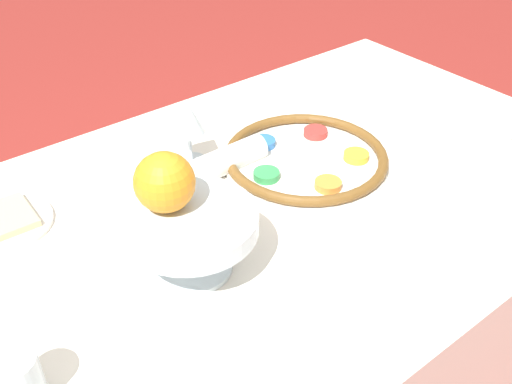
{
  "coord_description": "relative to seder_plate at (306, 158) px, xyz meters",
  "views": [
    {
      "loc": [
        0.51,
        0.67,
        1.38
      ],
      "look_at": [
        -0.0,
        0.02,
        0.78
      ],
      "focal_mm": 42.0,
      "sensor_mm": 36.0,
      "label": 1
    }
  ],
  "objects": [
    {
      "name": "fruit_stand",
      "position": [
        0.33,
        0.11,
        0.07
      ],
      "size": [
        0.2,
        0.2,
        0.11
      ],
      "color": "silver",
      "rests_on": "dining_table"
    },
    {
      "name": "fork_left",
      "position": [
        -0.02,
        0.28,
        -0.01
      ],
      "size": [
        0.05,
        0.19,
        0.01
      ],
      "color": "silver",
      "rests_on": "dining_table"
    },
    {
      "name": "cup_far",
      "position": [
        0.63,
        0.18,
        0.02
      ],
      "size": [
        0.06,
        0.06,
        0.08
      ],
      "color": "silver",
      "rests_on": "dining_table"
    },
    {
      "name": "fork_right",
      "position": [
        0.01,
        0.28,
        -0.01
      ],
      "size": [
        0.06,
        0.19,
        0.01
      ],
      "color": "silver",
      "rests_on": "dining_table"
    },
    {
      "name": "wine_glass",
      "position": [
        0.17,
        -0.15,
        0.08
      ],
      "size": [
        0.06,
        0.06,
        0.13
      ],
      "color": "silver",
      "rests_on": "dining_table"
    },
    {
      "name": "seder_plate",
      "position": [
        0.0,
        0.0,
        0.0
      ],
      "size": [
        0.32,
        0.32,
        0.03
      ],
      "color": "white",
      "rests_on": "dining_table"
    },
    {
      "name": "spoon",
      "position": [
        0.13,
        -0.12,
        -0.01
      ],
      "size": [
        0.17,
        0.06,
        0.01
      ],
      "color": "silver",
      "rests_on": "dining_table"
    },
    {
      "name": "bread_plate",
      "position": [
        0.53,
        -0.18,
        -0.01
      ],
      "size": [
        0.17,
        0.17,
        0.02
      ],
      "color": "silver",
      "rests_on": "dining_table"
    },
    {
      "name": "napkin_roll",
      "position": [
        0.14,
        -0.08,
        0.01
      ],
      "size": [
        0.18,
        0.05,
        0.05
      ],
      "color": "white",
      "rests_on": "dining_table"
    },
    {
      "name": "orange_fruit",
      "position": [
        0.35,
        0.08,
        0.14
      ],
      "size": [
        0.09,
        0.09,
        0.09
      ],
      "color": "orange",
      "rests_on": "fruit_stand"
    },
    {
      "name": "dining_table",
      "position": [
        0.17,
        0.04,
        -0.38
      ],
      "size": [
        1.49,
        0.83,
        0.74
      ],
      "color": "silver",
      "rests_on": "ground_plane"
    }
  ]
}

